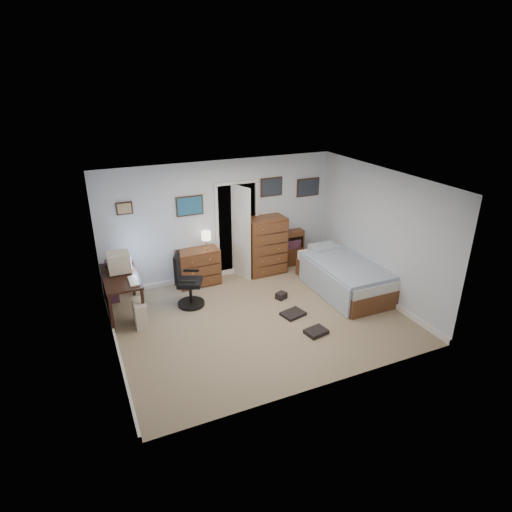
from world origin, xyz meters
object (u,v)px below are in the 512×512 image
Objects in this scene: computer_desk at (116,285)px; office_chair at (187,286)px; low_dresser at (198,267)px; tall_dresser at (265,246)px; bed at (343,275)px.

office_chair is at bearing -9.06° from computer_desk.
computer_desk is 1.26× the size of office_chair.
computer_desk is 1.54× the size of low_dresser.
tall_dresser reaches higher than low_dresser.
office_chair is at bearing -161.75° from tall_dresser.
low_dresser is (0.45, 0.77, -0.02)m from office_chair.
low_dresser is 1.54m from tall_dresser.
tall_dresser is 0.59× the size of bed.
office_chair is 3.12m from bed.
low_dresser is at bearing 83.46° from office_chair.
tall_dresser is (3.20, 0.54, 0.04)m from computer_desk.
computer_desk is at bearing -165.57° from office_chair.
bed is (2.59, -1.45, -0.06)m from low_dresser.
low_dresser is 2.97m from bed.
computer_desk is 3.25m from tall_dresser.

